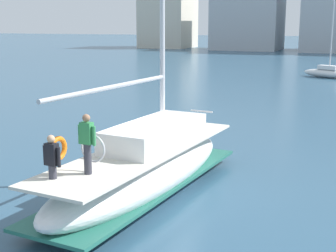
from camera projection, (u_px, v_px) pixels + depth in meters
ground_plane at (155, 189)px, 15.65m from camera, size 400.00×400.00×0.00m
main_sailboat at (146, 166)px, 15.10m from camera, size 3.40×9.80×13.03m
moored_catamaran at (326, 72)px, 47.69m from camera, size 4.98×3.54×8.71m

